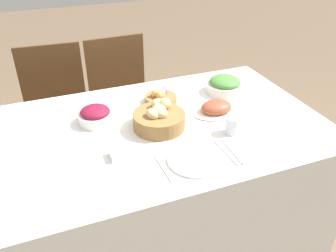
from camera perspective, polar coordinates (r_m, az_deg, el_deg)
ground_plane at (r=2.24m, az=-0.39°, el=-16.90°), size 12.00×12.00×0.00m
dining_table at (r=1.96m, az=-0.43°, el=-9.45°), size 1.56×1.00×0.77m
chair_far_left at (r=2.53m, az=-17.33°, el=2.32°), size 0.45×0.45×0.92m
chair_far_center at (r=2.58m, az=-7.28°, el=4.22°), size 0.43×0.43×0.92m
bread_basket at (r=1.69m, az=-1.43°, el=1.35°), size 0.25×0.25×0.13m
egg_basket at (r=1.93m, az=-1.21°, el=4.62°), size 0.17×0.17×0.08m
ham_platter at (r=1.85m, az=7.74°, el=2.82°), size 0.25×0.18×0.07m
beet_salad_bowl at (r=1.77m, az=-11.55°, el=1.71°), size 0.17×0.17×0.09m
green_salad_bowl at (r=2.06m, az=9.09°, el=6.50°), size 0.21×0.21×0.10m
dinner_plate at (r=1.50m, az=4.46°, el=-5.42°), size 0.24×0.24×0.01m
fork at (r=1.45m, az=-0.79°, el=-6.78°), size 0.02×0.20×0.00m
knife at (r=1.56m, az=9.32°, el=-4.26°), size 0.02×0.20×0.00m
spoon at (r=1.57m, az=10.27°, el=-4.02°), size 0.02×0.20×0.00m
drinking_cup at (r=1.68m, az=10.27°, el=0.11°), size 0.07×0.07×0.08m
butter_dish at (r=1.53m, az=-7.09°, el=-4.28°), size 0.12×0.08×0.03m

